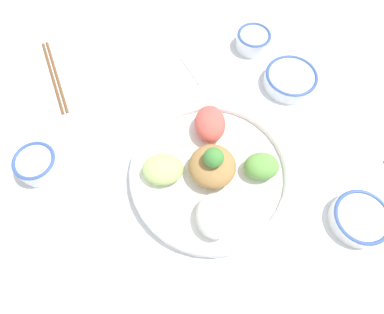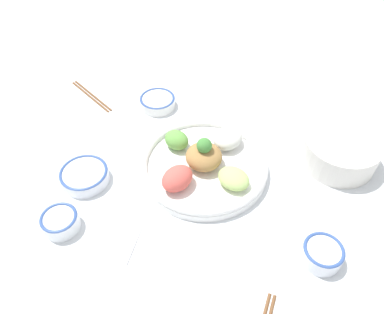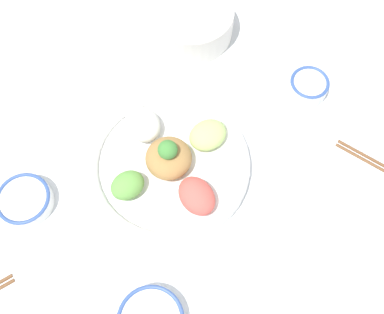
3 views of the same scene
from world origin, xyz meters
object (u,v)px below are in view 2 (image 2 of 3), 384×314
sauce_bowl_red (322,254)px  rice_bowl_plain (158,101)px  serving_spoon_main (125,261)px  salad_platter (204,163)px  rice_bowl_blue (60,221)px  side_serving_bowl (340,150)px  sauce_bowl_dark (84,175)px  chopsticks_pair_near (91,95)px

sauce_bowl_red → rice_bowl_plain: 0.63m
sauce_bowl_red → serving_spoon_main: size_ratio=0.63×
salad_platter → rice_bowl_blue: size_ratio=3.96×
salad_platter → side_serving_bowl: salad_platter is taller
salad_platter → sauce_bowl_dark: salad_platter is taller
sauce_bowl_dark → rice_bowl_plain: size_ratio=1.12×
side_serving_bowl → serving_spoon_main: (0.45, -0.39, -0.04)m
salad_platter → side_serving_bowl: (-0.15, 0.32, 0.02)m
salad_platter → serving_spoon_main: size_ratio=2.43×
rice_bowl_blue → rice_bowl_plain: size_ratio=0.77×
sauce_bowl_red → chopsticks_pair_near: size_ratio=0.44×
sauce_bowl_red → salad_platter: bearing=-116.4°
rice_bowl_blue → chopsticks_pair_near: 0.48m
rice_bowl_plain → chopsticks_pair_near: bearing=-82.9°
salad_platter → rice_bowl_plain: salad_platter is taller
sauce_bowl_dark → serving_spoon_main: sauce_bowl_dark is taller
sauce_bowl_dark → side_serving_bowl: (-0.28, 0.58, 0.02)m
sauce_bowl_dark → chopsticks_pair_near: size_ratio=0.62×
salad_platter → rice_bowl_plain: 0.29m
sauce_bowl_dark → rice_bowl_plain: bearing=171.4°
salad_platter → sauce_bowl_dark: 0.30m
sauce_bowl_red → serving_spoon_main: bearing=-69.0°
rice_bowl_blue → serving_spoon_main: 0.18m
rice_bowl_blue → sauce_bowl_dark: bearing=-170.6°
rice_bowl_plain → side_serving_bowl: bearing=84.9°
serving_spoon_main → sauce_bowl_red: bearing=-74.5°
sauce_bowl_red → sauce_bowl_dark: (-0.02, -0.58, -0.00)m
sauce_bowl_dark → sauce_bowl_red: bearing=88.2°
chopsticks_pair_near → side_serving_bowl: bearing=25.2°
salad_platter → sauce_bowl_red: (0.15, 0.31, -0.00)m
rice_bowl_plain → serving_spoon_main: 0.52m
chopsticks_pair_near → rice_bowl_plain: bearing=33.9°
salad_platter → sauce_bowl_dark: size_ratio=2.74×
rice_bowl_plain → side_serving_bowl: side_serving_bowl is taller
sauce_bowl_red → chopsticks_pair_near: sauce_bowl_red is taller
side_serving_bowl → serving_spoon_main: size_ratio=1.44×
salad_platter → rice_bowl_blue: salad_platter is taller
rice_bowl_plain → chopsticks_pair_near: rice_bowl_plain is taller
salad_platter → rice_bowl_blue: 0.37m
chopsticks_pair_near → salad_platter: bearing=5.3°
sauce_bowl_dark → chopsticks_pair_near: 0.35m
sauce_bowl_dark → side_serving_bowl: bearing=116.1°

